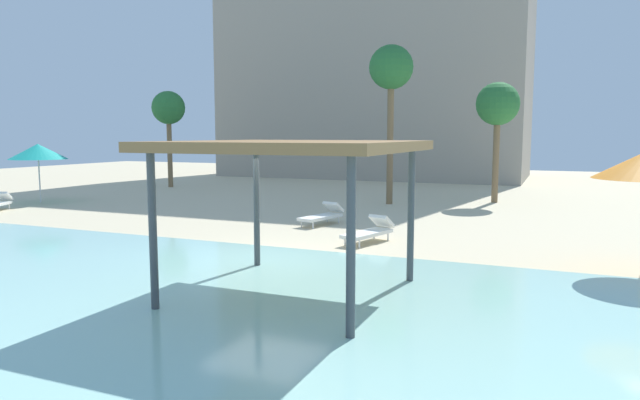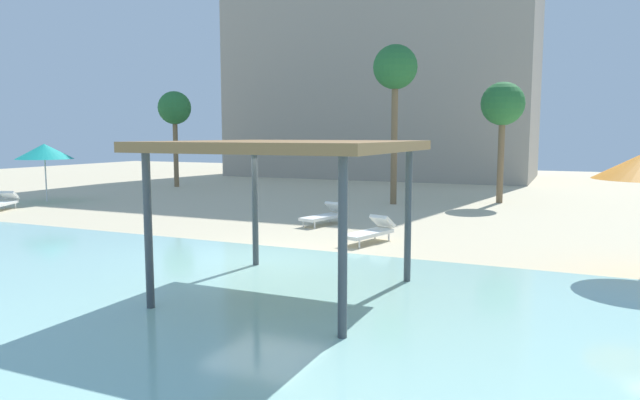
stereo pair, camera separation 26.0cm
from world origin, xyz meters
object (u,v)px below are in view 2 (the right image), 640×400
(beach_umbrella_teal_0, at_px, (44,151))
(palm_tree_1, at_px, (503,106))
(lounge_chair_0, at_px, (2,202))
(lounge_chair_1, at_px, (371,231))
(palm_tree_0, at_px, (175,110))
(lounge_chair_3, at_px, (326,215))
(shade_pavilion, at_px, (289,151))
(palm_tree_2, at_px, (395,71))

(beach_umbrella_teal_0, xyz_separation_m, palm_tree_1, (18.82, 7.98, 2.00))
(lounge_chair_0, xyz_separation_m, lounge_chair_1, (15.84, -0.47, 0.00))
(palm_tree_0, height_order, palm_tree_1, palm_tree_0)
(lounge_chair_3, bearing_deg, beach_umbrella_teal_0, -79.19)
(beach_umbrella_teal_0, distance_m, lounge_chair_1, 17.06)
(shade_pavilion, height_order, lounge_chair_3, shade_pavilion)
(lounge_chair_0, height_order, palm_tree_1, palm_tree_1)
(beach_umbrella_teal_0, relative_size, lounge_chair_3, 1.32)
(lounge_chair_0, distance_m, palm_tree_0, 12.08)
(beach_umbrella_teal_0, bearing_deg, palm_tree_1, 22.97)
(shade_pavilion, relative_size, palm_tree_1, 0.80)
(shade_pavilion, bearing_deg, palm_tree_1, 83.70)
(lounge_chair_3, xyz_separation_m, palm_tree_0, (-13.60, 9.38, 4.14))
(palm_tree_0, height_order, palm_tree_2, palm_tree_2)
(beach_umbrella_teal_0, bearing_deg, lounge_chair_0, -74.38)
(beach_umbrella_teal_0, bearing_deg, lounge_chair_3, -3.39)
(shade_pavilion, xyz_separation_m, lounge_chair_3, (-2.79, 8.13, -2.41))
(beach_umbrella_teal_0, height_order, lounge_chair_0, beach_umbrella_teal_0)
(beach_umbrella_teal_0, height_order, palm_tree_0, palm_tree_0)
(shade_pavilion, distance_m, lounge_chair_0, 17.47)
(lounge_chair_0, distance_m, lounge_chair_1, 15.85)
(palm_tree_0, bearing_deg, lounge_chair_3, -34.60)
(lounge_chair_0, bearing_deg, shade_pavilion, 44.96)
(palm_tree_2, bearing_deg, lounge_chair_0, -148.65)
(beach_umbrella_teal_0, distance_m, lounge_chair_3, 14.32)
(beach_umbrella_teal_0, xyz_separation_m, palm_tree_0, (0.57, 8.54, 2.18))
(palm_tree_2, bearing_deg, shade_pavilion, -80.90)
(lounge_chair_1, distance_m, palm_tree_2, 10.60)
(lounge_chair_0, bearing_deg, beach_umbrella_teal_0, 171.45)
(beach_umbrella_teal_0, relative_size, lounge_chair_1, 1.32)
(shade_pavilion, bearing_deg, lounge_chair_3, 108.91)
(shade_pavilion, bearing_deg, beach_umbrella_teal_0, 152.11)
(beach_umbrella_teal_0, distance_m, palm_tree_2, 16.03)
(beach_umbrella_teal_0, bearing_deg, palm_tree_2, 21.03)
(palm_tree_1, bearing_deg, palm_tree_0, 178.23)
(lounge_chair_3, bearing_deg, shade_pavilion, 33.10)
(palm_tree_0, relative_size, palm_tree_2, 0.81)
(beach_umbrella_teal_0, distance_m, palm_tree_1, 20.54)
(lounge_chair_0, xyz_separation_m, palm_tree_0, (-0.21, 11.35, 4.14))
(lounge_chair_3, height_order, palm_tree_2, palm_tree_2)
(beach_umbrella_teal_0, xyz_separation_m, palm_tree_2, (14.61, 5.62, 3.45))
(shade_pavilion, relative_size, palm_tree_2, 0.62)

